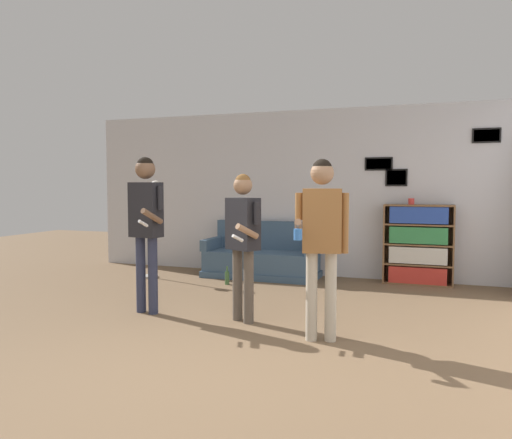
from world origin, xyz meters
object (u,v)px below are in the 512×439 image
person_player_foreground_center (243,232)px  bottle_on_floor (227,277)px  floor_lamp (148,210)px  drinking_cup (411,201)px  couch (262,259)px  bookshelf (418,245)px  person_player_foreground_left (146,216)px  person_watcher_holding_cup (322,229)px

person_player_foreground_center → bottle_on_floor: bearing=117.9°
floor_lamp → drinking_cup: bearing=12.4°
floor_lamp → drinking_cup: 4.07m
couch → bookshelf: 2.42m
person_player_foreground_center → bookshelf: bearing=58.5°
person_player_foreground_left → drinking_cup: person_player_foreground_left is taller
bookshelf → bottle_on_floor: bearing=-159.7°
person_player_foreground_left → bottle_on_floor: 2.12m
couch → bookshelf: bookshelf is taller
bottle_on_floor → floor_lamp: bearing=175.4°
couch → drinking_cup: 2.48m
person_player_foreground_center → person_player_foreground_left: bearing=-178.3°
bookshelf → bottle_on_floor: 2.89m
bottle_on_floor → bookshelf: bearing=20.3°
couch → person_player_foreground_left: size_ratio=1.02×
floor_lamp → bottle_on_floor: size_ratio=5.69×
person_player_foreground_left → bottle_on_floor: person_player_foreground_left is taller
drinking_cup → bookshelf: bearing=-0.0°
person_watcher_holding_cup → drinking_cup: bearing=78.2°
floor_lamp → person_player_foreground_center: bearing=-39.1°
bookshelf → person_watcher_holding_cup: (-0.77, -3.17, 0.47)m
floor_lamp → person_player_foreground_center: 3.05m
floor_lamp → person_player_foreground_center: (2.37, -1.92, -0.11)m
person_player_foreground_left → person_player_foreground_center: bearing=1.7°
drinking_cup → person_watcher_holding_cup: bearing=-101.8°
drinking_cup → person_player_foreground_left: bearing=-134.5°
bottle_on_floor → person_watcher_holding_cup: bearing=-49.0°
person_player_foreground_left → person_player_foreground_center: 1.19m
bookshelf → bottle_on_floor: bookshelf is taller
person_player_foreground_left → person_player_foreground_center: (1.18, 0.04, -0.15)m
couch → drinking_cup: drinking_cup is taller
floor_lamp → bottle_on_floor: floor_lamp is taller
person_watcher_holding_cup → drinking_cup: size_ratio=18.77×
bottle_on_floor → drinking_cup: (2.56, 0.99, 1.13)m
floor_lamp → bottle_on_floor: (1.41, -0.11, -0.98)m
floor_lamp → person_player_foreground_left: bearing=-58.8°
couch → floor_lamp: size_ratio=1.18×
bookshelf → person_player_foreground_left: size_ratio=0.66×
person_watcher_holding_cup → bottle_on_floor: size_ratio=6.31×
person_player_foreground_center → person_watcher_holding_cup: size_ratio=0.93×
bookshelf → drinking_cup: bearing=180.0°
person_player_foreground_left → drinking_cup: 3.98m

